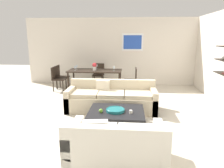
% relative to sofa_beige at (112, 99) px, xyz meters
% --- Properties ---
extents(ground_plane, '(18.00, 18.00, 0.00)m').
position_rel_sofa_beige_xyz_m(ground_plane, '(0.09, -0.34, -0.29)').
color(ground_plane, beige).
extents(back_wall_unit, '(8.40, 0.09, 2.70)m').
position_rel_sofa_beige_xyz_m(back_wall_unit, '(0.40, 3.19, 1.06)').
color(back_wall_unit, silver).
rests_on(back_wall_unit, ground).
extents(sofa_beige, '(2.37, 0.90, 0.78)m').
position_rel_sofa_beige_xyz_m(sofa_beige, '(0.00, 0.00, 0.00)').
color(sofa_beige, beige).
rests_on(sofa_beige, ground).
extents(loveseat_white, '(1.47, 0.90, 0.78)m').
position_rel_sofa_beige_xyz_m(loveseat_white, '(0.28, -2.47, 0.00)').
color(loveseat_white, silver).
rests_on(loveseat_white, ground).
extents(coffee_table, '(1.19, 0.99, 0.38)m').
position_rel_sofa_beige_xyz_m(coffee_table, '(0.20, -1.11, -0.10)').
color(coffee_table, black).
rests_on(coffee_table, ground).
extents(decorative_bowl, '(0.40, 0.40, 0.06)m').
position_rel_sofa_beige_xyz_m(decorative_bowl, '(0.18, -1.15, 0.12)').
color(decorative_bowl, '#19666B').
rests_on(decorative_bowl, coffee_table).
extents(candle_jar, '(0.07, 0.07, 0.07)m').
position_rel_sofa_beige_xyz_m(candle_jar, '(0.51, -1.24, 0.12)').
color(candle_jar, silver).
rests_on(candle_jar, coffee_table).
extents(apple_on_coffee_table, '(0.08, 0.08, 0.08)m').
position_rel_sofa_beige_xyz_m(apple_on_coffee_table, '(-0.12, -1.25, 0.13)').
color(apple_on_coffee_table, '#669E2D').
rests_on(apple_on_coffee_table, coffee_table).
extents(dining_table, '(1.95, 0.86, 0.75)m').
position_rel_sofa_beige_xyz_m(dining_table, '(-0.79, 2.10, 0.39)').
color(dining_table, black).
rests_on(dining_table, ground).
extents(dining_chair_left_far, '(0.44, 0.44, 0.88)m').
position_rel_sofa_beige_xyz_m(dining_chair_left_far, '(-2.18, 2.30, 0.21)').
color(dining_chair_left_far, black).
rests_on(dining_chair_left_far, ground).
extents(dining_chair_right_near, '(0.44, 0.44, 0.88)m').
position_rel_sofa_beige_xyz_m(dining_chair_right_near, '(0.59, 1.91, 0.21)').
color(dining_chair_right_near, black).
rests_on(dining_chair_right_near, ground).
extents(dining_chair_head, '(0.44, 0.44, 0.88)m').
position_rel_sofa_beige_xyz_m(dining_chair_head, '(-0.79, 2.94, 0.21)').
color(dining_chair_head, black).
rests_on(dining_chair_head, ground).
extents(dining_chair_left_near, '(0.44, 0.44, 0.88)m').
position_rel_sofa_beige_xyz_m(dining_chair_left_near, '(-2.18, 1.91, 0.21)').
color(dining_chair_left_near, black).
rests_on(dining_chair_left_near, ground).
extents(wine_glass_left_near, '(0.08, 0.08, 0.15)m').
position_rel_sofa_beige_xyz_m(wine_glass_left_near, '(-1.51, 1.99, 0.57)').
color(wine_glass_left_near, silver).
rests_on(wine_glass_left_near, dining_table).
extents(wine_glass_right_near, '(0.07, 0.07, 0.16)m').
position_rel_sofa_beige_xyz_m(wine_glass_right_near, '(-0.08, 1.99, 0.57)').
color(wine_glass_right_near, silver).
rests_on(wine_glass_right_near, dining_table).
extents(wine_glass_head, '(0.07, 0.07, 0.16)m').
position_rel_sofa_beige_xyz_m(wine_glass_head, '(-0.79, 2.47, 0.57)').
color(wine_glass_head, silver).
rests_on(wine_glass_head, dining_table).
extents(wine_glass_left_far, '(0.07, 0.07, 0.17)m').
position_rel_sofa_beige_xyz_m(wine_glass_left_far, '(-1.51, 2.21, 0.58)').
color(wine_glass_left_far, silver).
rests_on(wine_glass_left_far, dining_table).
extents(centerpiece_vase, '(0.16, 0.16, 0.28)m').
position_rel_sofa_beige_xyz_m(centerpiece_vase, '(-0.80, 2.05, 0.61)').
color(centerpiece_vase, silver).
rests_on(centerpiece_vase, dining_table).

